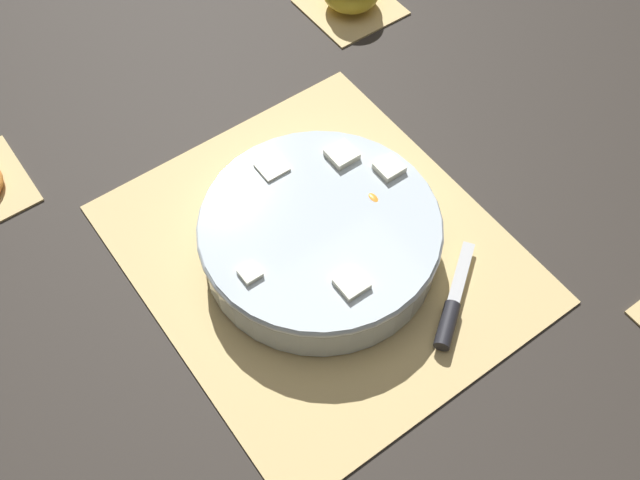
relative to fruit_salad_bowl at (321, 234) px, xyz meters
The scene contains 5 objects.
ground_plane 0.04m from the fruit_salad_bowl, 100.22° to the left, with size 6.00×6.00×0.00m, color #2D2823.
bamboo_mat_center 0.04m from the fruit_salad_bowl, 100.22° to the left, with size 0.45×0.40×0.01m.
coaster_mat_near_right 0.44m from the fruit_salad_bowl, 41.85° to the right, with size 0.13×0.13×0.01m.
fruit_salad_bowl is the anchor object (origin of this frame).
paring_knife 0.17m from the fruit_salad_bowl, 160.18° to the right, with size 0.09×0.12×0.02m.
Camera 1 is at (-0.38, 0.28, 0.74)m, focal length 42.00 mm.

